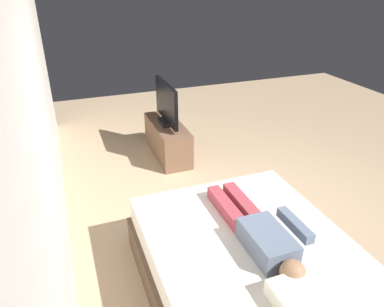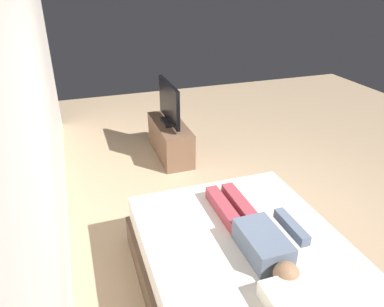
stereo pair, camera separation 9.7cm
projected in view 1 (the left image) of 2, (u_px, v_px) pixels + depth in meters
The scene contains 8 objects.
ground_plane at pixel (246, 223), 3.93m from camera, with size 10.00×10.00×0.00m, color tan.
back_wall at pixel (38, 109), 3.05m from camera, with size 6.40×0.10×2.80m, color silver.
bed at pixel (250, 271), 2.95m from camera, with size 2.01×1.62×0.54m.
pillow at pixel (308, 307), 2.22m from camera, with size 0.48×0.34×0.12m, color silver.
person at pixel (260, 232), 2.83m from camera, with size 1.26×0.46×0.18m.
remote at pixel (292, 217), 3.12m from camera, with size 0.15×0.04×0.02m, color black.
tv_stand at pixel (168, 140), 5.26m from camera, with size 1.10×0.40×0.50m, color brown.
tv at pixel (166, 104), 5.02m from camera, with size 0.88×0.20×0.59m.
Camera 1 is at (-2.76, 1.66, 2.45)m, focal length 34.01 mm.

